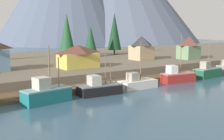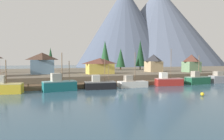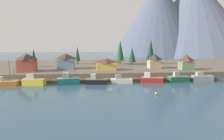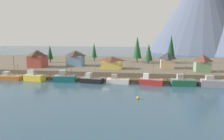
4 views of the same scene
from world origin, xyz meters
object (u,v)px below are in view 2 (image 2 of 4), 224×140
Objects in this scene: fishing_boat_white at (132,83)px; conifer_back_left at (51,57)px; fishing_boat_grey at (221,78)px; conifer_mid_left at (105,53)px; fishing_boat_teal at (59,85)px; conifer_mid_right at (121,58)px; fishing_boat_red at (168,81)px; conifer_near_right at (140,53)px; fishing_boat_black at (100,84)px; house_yellow at (100,66)px; house_green at (191,63)px; channel_buoy at (202,94)px; fishing_boat_green at (197,80)px; house_tan at (154,63)px; house_blue at (42,63)px; fishing_boat_yellow at (3,87)px.

conifer_back_left is (-17.34, 39.16, 6.93)m from fishing_boat_white.
fishing_boat_grey is 45.03m from conifer_mid_left.
fishing_boat_teal is 44.06m from conifer_mid_right.
conifer_near_right reaches higher than fishing_boat_red.
fishing_boat_white is (17.77, 0.34, -0.44)m from fishing_boat_teal.
conifer_mid_left is (-5.79, 37.30, 8.46)m from fishing_boat_red.
fishing_boat_grey is (46.75, 0.48, -0.09)m from fishing_boat_teal.
fishing_boat_black is (9.24, 0.01, -0.29)m from fishing_boat_teal.
house_yellow is at bearing -127.78° from conifer_mid_right.
house_green is 34.62m from conifer_mid_left.
house_yellow is at bearing -61.75° from conifer_back_left.
fishing_boat_red is 37.95m from conifer_near_right.
fishing_boat_white is 1.12× the size of fishing_boat_grey.
conifer_mid_right reaches higher than fishing_boat_red.
conifer_mid_left reaches higher than conifer_back_left.
house_yellow reaches higher than channel_buoy.
conifer_mid_left reaches higher than fishing_boat_grey.
fishing_boat_black is 0.82× the size of conifer_mid_right.
fishing_boat_green reaches higher than house_yellow.
house_green is at bearing -27.59° from house_tan.
fishing_boat_grey is at bearing 6.71° from fishing_boat_black.
fishing_boat_grey is 0.85× the size of conifer_back_left.
conifer_near_right is at bearing 110.40° from house_green.
fishing_boat_grey is 60.92m from conifer_back_left.
fishing_boat_red reaches higher than fishing_boat_white.
fishing_boat_teal is 1.35× the size of house_tan.
conifer_mid_left reaches higher than fishing_boat_red.
house_blue is at bearing -100.47° from conifer_back_left.
conifer_mid_left is (-15.76, 1.70, -0.09)m from conifer_near_right.
house_green is (33.06, -1.84, 0.70)m from house_yellow.
channel_buoy is (-21.78, -28.67, -5.32)m from house_green.
conifer_mid_right reaches higher than house_green.
conifer_near_right is 10.72m from conifer_mid_right.
fishing_boat_green is 54.69m from conifer_back_left.
fishing_boat_grey is 22.45m from house_tan.
house_yellow is 32.86m from channel_buoy.
fishing_boat_teal is 21.21m from house_blue.
house_yellow is (-24.34, 14.60, 3.73)m from fishing_boat_green.
fishing_boat_red is (39.26, 0.20, -0.12)m from fishing_boat_yellow.
house_yellow reaches higher than fishing_boat_black.
fishing_boat_white is 10.52m from fishing_boat_red.
fishing_boat_white is 25.99m from house_tan.
conifer_mid_left reaches higher than fishing_boat_teal.
conifer_mid_left is at bearing 68.61° from house_yellow.
channel_buoy is at bearing -14.58° from fishing_boat_yellow.
conifer_mid_right is (-7.07, 14.28, 1.98)m from house_tan.
conifer_near_right is (38.26, 35.79, 8.36)m from fishing_boat_teal.
fishing_boat_teal is 20.53m from house_yellow.
conifer_near_right reaches higher than house_yellow.
fishing_boat_white is (28.75, 0.36, -0.37)m from fishing_boat_yellow.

